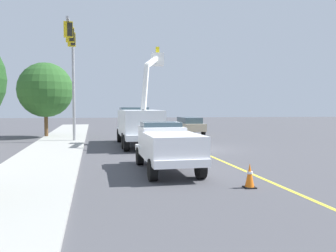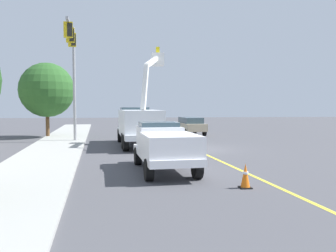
# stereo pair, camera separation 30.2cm
# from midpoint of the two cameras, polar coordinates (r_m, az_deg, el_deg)

# --- Properties ---
(ground) EXTENTS (120.00, 120.00, 0.00)m
(ground) POSITION_cam_midpoint_polar(r_m,az_deg,el_deg) (22.95, 3.94, -3.77)
(ground) COLOR #47474C
(sidewalk_far_side) EXTENTS (60.09, 8.59, 0.12)m
(sidewalk_far_side) POSITION_cam_midpoint_polar(r_m,az_deg,el_deg) (22.23, -18.68, -4.01)
(sidewalk_far_side) COLOR #9E9E99
(sidewalk_far_side) RESTS_ON ground
(lane_centre_stripe) EXTENTS (49.84, 4.33, 0.01)m
(lane_centre_stripe) POSITION_cam_midpoint_polar(r_m,az_deg,el_deg) (22.95, 3.94, -3.76)
(lane_centre_stripe) COLOR yellow
(lane_centre_stripe) RESTS_ON ground
(utility_bucket_truck) EXTENTS (8.38, 3.49, 7.09)m
(utility_bucket_truck) POSITION_cam_midpoint_polar(r_m,az_deg,el_deg) (24.96, -5.11, 0.52)
(utility_bucket_truck) COLOR silver
(utility_bucket_truck) RESTS_ON ground
(service_pickup_truck) EXTENTS (5.76, 2.56, 2.06)m
(service_pickup_truck) POSITION_cam_midpoint_polar(r_m,az_deg,el_deg) (15.20, -0.70, -3.16)
(service_pickup_truck) COLOR white
(service_pickup_truck) RESTS_ON ground
(passing_minivan) EXTENTS (4.94, 2.29, 1.69)m
(passing_minivan) POSITION_cam_midpoint_polar(r_m,az_deg,el_deg) (34.19, 3.26, 0.22)
(passing_minivan) COLOR tan
(passing_minivan) RESTS_ON ground
(traffic_cone_leading) EXTENTS (0.40, 0.40, 0.86)m
(traffic_cone_leading) POSITION_cam_midpoint_polar(r_m,az_deg,el_deg) (12.54, 12.38, -7.86)
(traffic_cone_leading) COLOR black
(traffic_cone_leading) RESTS_ON ground
(traffic_cone_mid_front) EXTENTS (0.40, 0.40, 0.87)m
(traffic_cone_mid_front) POSITION_cam_midpoint_polar(r_m,az_deg,el_deg) (17.75, 3.98, -4.47)
(traffic_cone_mid_front) COLOR black
(traffic_cone_mid_front) RESTS_ON ground
(traffic_cone_mid_rear) EXTENTS (0.40, 0.40, 0.81)m
(traffic_cone_mid_rear) POSITION_cam_midpoint_polar(r_m,az_deg,el_deg) (23.14, 0.73, -2.71)
(traffic_cone_mid_rear) COLOR black
(traffic_cone_mid_rear) RESTS_ON ground
(traffic_cone_trailing) EXTENTS (0.40, 0.40, 0.73)m
(traffic_cone_trailing) POSITION_cam_midpoint_polar(r_m,az_deg,el_deg) (29.66, -2.05, -1.45)
(traffic_cone_trailing) COLOR black
(traffic_cone_trailing) RESTS_ON ground
(traffic_signal_mast) EXTENTS (6.17, 0.86, 8.82)m
(traffic_signal_mast) POSITION_cam_midpoint_polar(r_m,az_deg,el_deg) (26.80, -15.57, 10.51)
(traffic_signal_mast) COLOR gray
(traffic_signal_mast) RESTS_ON ground
(street_tree_right) EXTENTS (4.79, 4.79, 6.60)m
(street_tree_right) POSITION_cam_midpoint_polar(r_m,az_deg,el_deg) (32.98, -19.44, 5.51)
(street_tree_right) COLOR brown
(street_tree_right) RESTS_ON ground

